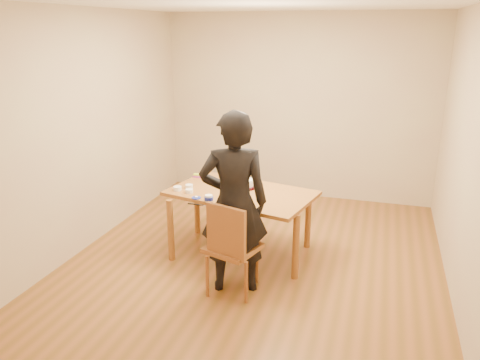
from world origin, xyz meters
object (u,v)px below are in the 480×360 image
(cake_plate, at_px, (245,186))
(cake, at_px, (245,183))
(dining_table, at_px, (241,193))
(dining_chair, at_px, (233,248))
(person, at_px, (234,203))

(cake_plate, bearing_deg, cake, 90.00)
(dining_table, height_order, dining_chair, dining_table)
(cake, bearing_deg, dining_table, -87.73)
(dining_table, bearing_deg, cake_plate, 104.69)
(cake, distance_m, person, 0.90)
(dining_chair, height_order, cake_plate, cake_plate)
(cake_plate, bearing_deg, dining_table, -87.73)
(dining_chair, bearing_deg, cake_plate, 116.47)
(dining_table, distance_m, cake_plate, 0.15)
(cake_plate, bearing_deg, person, -79.95)
(person, bearing_deg, dining_chair, 70.52)
(dining_table, height_order, cake_plate, cake_plate)
(dining_table, distance_m, dining_chair, 0.84)
(dining_table, distance_m, person, 0.76)
(dining_chair, bearing_deg, person, 106.90)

